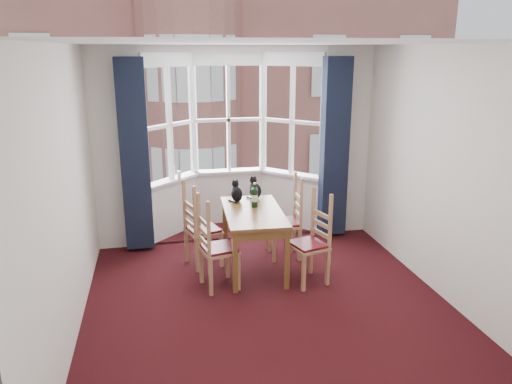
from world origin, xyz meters
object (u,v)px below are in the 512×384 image
object	(u,v)px
chair_right_far	(291,223)
chair_left_far	(197,232)
dining_table	(253,219)
cat_right	(255,190)
cat_left	(237,193)
chair_right_near	(314,245)
wine_bottle	(255,196)
candle_tall	(179,175)
chair_left_near	(212,251)

from	to	relation	value
chair_right_far	chair_left_far	bearing A→B (deg)	-176.83
dining_table	cat_right	distance (m)	0.61
chair_right_far	cat_left	distance (m)	0.85
chair_right_near	cat_left	world-z (taller)	cat_left
chair_right_near	wine_bottle	world-z (taller)	wine_bottle
chair_left_far	chair_right_near	world-z (taller)	same
dining_table	chair_right_near	xyz separation A→B (m)	(0.66, -0.48, -0.21)
cat_left	candle_tall	xyz separation A→B (m)	(-0.70, 1.04, 0.03)
chair_left_near	candle_tall	xyz separation A→B (m)	(-0.26, 1.92, 0.46)
dining_table	chair_left_near	world-z (taller)	chair_left_near
chair_right_near	chair_right_far	bearing A→B (deg)	95.34
dining_table	cat_left	distance (m)	0.52
chair_left_near	chair_right_far	bearing A→B (deg)	32.41
chair_left_far	cat_right	bearing A→B (deg)	20.76
chair_right_near	cat_right	world-z (taller)	cat_right
chair_right_near	cat_right	xyz separation A→B (m)	(-0.52, 1.04, 0.43)
chair_left_near	chair_right_far	xyz separation A→B (m)	(1.17, 0.74, 0.00)
cat_left	wine_bottle	distance (m)	0.35
chair_left_far	cat_left	size ratio (longest dim) A/B	3.12
candle_tall	cat_left	bearing A→B (deg)	-55.81
wine_bottle	dining_table	bearing A→B (deg)	-107.49
dining_table	chair_right_near	world-z (taller)	chair_right_near
cat_left	candle_tall	distance (m)	1.25
cat_right	wine_bottle	xyz separation A→B (m)	(-0.09, -0.40, 0.02)
chair_left_near	chair_right_near	bearing A→B (deg)	-2.43
dining_table	chair_right_far	world-z (taller)	chair_right_far
chair_left_near	cat_left	distance (m)	1.08
cat_left	wine_bottle	bearing A→B (deg)	-58.53
chair_right_near	wine_bottle	bearing A→B (deg)	133.75
candle_tall	wine_bottle	bearing A→B (deg)	-56.41
candle_tall	chair_right_far	bearing A→B (deg)	-39.69
dining_table	candle_tall	bearing A→B (deg)	119.44
chair_left_near	cat_left	world-z (taller)	cat_left
chair_right_near	candle_tall	xyz separation A→B (m)	(-1.50, 1.97, 0.46)
chair_left_far	chair_right_far	world-z (taller)	same
wine_bottle	chair_left_far	bearing A→B (deg)	173.48
chair_left_far	cat_left	bearing A→B (deg)	21.06
chair_right_far	chair_right_near	bearing A→B (deg)	-84.66
candle_tall	chair_left_near	bearing A→B (deg)	-82.35
dining_table	chair_right_far	size ratio (longest dim) A/B	1.48
dining_table	chair_left_near	xyz separation A→B (m)	(-0.58, -0.43, -0.21)
chair_left_far	wine_bottle	bearing A→B (deg)	-6.52
chair_left_far	chair_right_near	size ratio (longest dim) A/B	1.00
chair_left_far	candle_tall	size ratio (longest dim) A/B	7.72
dining_table	chair_left_near	bearing A→B (deg)	-143.43
dining_table	wine_bottle	xyz separation A→B (m)	(0.05, 0.15, 0.25)
cat_right	wine_bottle	bearing A→B (deg)	-102.42
chair_right_near	cat_right	bearing A→B (deg)	116.67
chair_left_near	cat_right	world-z (taller)	cat_right
dining_table	chair_right_near	bearing A→B (deg)	-36.41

